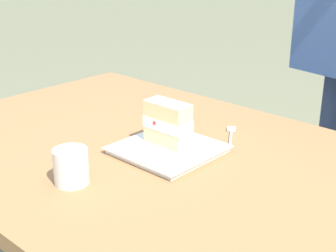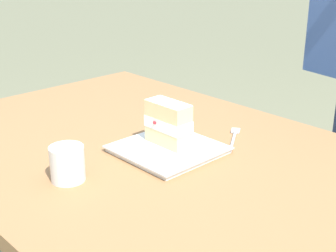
{
  "view_description": "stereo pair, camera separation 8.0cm",
  "coord_description": "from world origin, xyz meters",
  "px_view_note": "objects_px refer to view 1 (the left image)",
  "views": [
    {
      "loc": [
        0.81,
        -0.83,
        1.29
      ],
      "look_at": [
        0.03,
        0.02,
        0.85
      ],
      "focal_mm": 51.97,
      "sensor_mm": 36.0,
      "label": 1
    },
    {
      "loc": [
        0.87,
        -0.77,
        1.29
      ],
      "look_at": [
        0.03,
        0.02,
        0.85
      ],
      "focal_mm": 51.97,
      "sensor_mm": 36.0,
      "label": 2
    }
  ],
  "objects_px": {
    "dessert_plate": "(168,149)",
    "dessert_fork": "(231,136)",
    "patio_table": "(155,187)",
    "coffee_cup": "(71,166)",
    "cake_slice": "(168,123)"
  },
  "relations": [
    {
      "from": "patio_table",
      "to": "cake_slice",
      "type": "height_order",
      "value": "cake_slice"
    },
    {
      "from": "dessert_plate",
      "to": "coffee_cup",
      "type": "relative_size",
      "value": 2.92
    },
    {
      "from": "coffee_cup",
      "to": "cake_slice",
      "type": "bearing_deg",
      "value": 83.97
    },
    {
      "from": "cake_slice",
      "to": "dessert_fork",
      "type": "xyz_separation_m",
      "value": [
        0.08,
        0.18,
        -0.07
      ]
    },
    {
      "from": "dessert_fork",
      "to": "coffee_cup",
      "type": "bearing_deg",
      "value": -102.75
    },
    {
      "from": "cake_slice",
      "to": "dessert_fork",
      "type": "distance_m",
      "value": 0.21
    },
    {
      "from": "dessert_plate",
      "to": "dessert_fork",
      "type": "xyz_separation_m",
      "value": [
        0.06,
        0.19,
        -0.0
      ]
    },
    {
      "from": "dessert_plate",
      "to": "coffee_cup",
      "type": "xyz_separation_m",
      "value": [
        -0.04,
        -0.27,
        0.03
      ]
    },
    {
      "from": "dessert_plate",
      "to": "dessert_fork",
      "type": "relative_size",
      "value": 1.62
    },
    {
      "from": "patio_table",
      "to": "cake_slice",
      "type": "relative_size",
      "value": 11.36
    },
    {
      "from": "patio_table",
      "to": "coffee_cup",
      "type": "xyz_separation_m",
      "value": [
        -0.02,
        -0.25,
        0.15
      ]
    },
    {
      "from": "patio_table",
      "to": "cake_slice",
      "type": "xyz_separation_m",
      "value": [
        0.01,
        0.04,
        0.18
      ]
    },
    {
      "from": "cake_slice",
      "to": "coffee_cup",
      "type": "bearing_deg",
      "value": -96.03
    },
    {
      "from": "patio_table",
      "to": "dessert_fork",
      "type": "xyz_separation_m",
      "value": [
        0.09,
        0.22,
        0.11
      ]
    },
    {
      "from": "dessert_plate",
      "to": "coffee_cup",
      "type": "bearing_deg",
      "value": -99.17
    }
  ]
}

